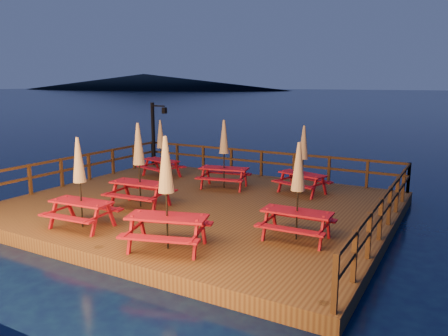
# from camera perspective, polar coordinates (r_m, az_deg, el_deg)

# --- Properties ---
(ground) EXTENTS (500.00, 500.00, 0.00)m
(ground) POSITION_cam_1_polar(r_m,az_deg,el_deg) (14.74, -3.10, -6.01)
(ground) COLOR #050B32
(ground) RESTS_ON ground
(deck) EXTENTS (12.00, 10.00, 0.40)m
(deck) POSITION_cam_1_polar(r_m,az_deg,el_deg) (14.68, -3.10, -5.27)
(deck) COLOR #4C2F18
(deck) RESTS_ON ground
(deck_piles) EXTENTS (11.44, 9.44, 1.40)m
(deck_piles) POSITION_cam_1_polar(r_m,az_deg,el_deg) (14.83, -3.08, -7.12)
(deck_piles) COLOR #342410
(deck_piles) RESTS_ON ground
(railing) EXTENTS (11.80, 9.75, 1.10)m
(railing) POSITION_cam_1_polar(r_m,az_deg,el_deg) (15.93, 0.30, -0.37)
(railing) COLOR #342410
(railing) RESTS_ON deck
(lamp_post) EXTENTS (0.85, 0.18, 3.00)m
(lamp_post) POSITION_cam_1_polar(r_m,az_deg,el_deg) (21.04, -8.91, 5.15)
(lamp_post) COLOR black
(lamp_post) RESTS_ON deck
(headland_left) EXTENTS (180.00, 84.00, 9.00)m
(headland_left) POSITION_cam_1_polar(r_m,az_deg,el_deg) (262.37, -10.41, 11.02)
(headland_left) COLOR black
(headland_left) RESTS_ON ground
(picnic_table_0) EXTENTS (2.03, 1.83, 2.45)m
(picnic_table_0) POSITION_cam_1_polar(r_m,az_deg,el_deg) (15.78, 10.29, 1.22)
(picnic_table_0) COLOR maroon
(picnic_table_0) RESTS_ON deck
(picnic_table_1) EXTENTS (2.29, 2.07, 2.73)m
(picnic_table_1) POSITION_cam_1_polar(r_m,az_deg,el_deg) (10.37, -7.53, -3.07)
(picnic_table_1) COLOR maroon
(picnic_table_1) RESTS_ON deck
(picnic_table_2) EXTENTS (1.87, 1.58, 2.50)m
(picnic_table_2) POSITION_cam_1_polar(r_m,az_deg,el_deg) (12.46, -18.31, -1.68)
(picnic_table_2) COLOR maroon
(picnic_table_2) RESTS_ON deck
(picnic_table_3) EXTENTS (2.07, 1.82, 2.58)m
(picnic_table_3) POSITION_cam_1_polar(r_m,az_deg,el_deg) (16.35, 0.00, 1.98)
(picnic_table_3) COLOR maroon
(picnic_table_3) RESTS_ON deck
(picnic_table_4) EXTENTS (1.80, 1.50, 2.50)m
(picnic_table_4) POSITION_cam_1_polar(r_m,az_deg,el_deg) (11.07, 9.61, -2.84)
(picnic_table_4) COLOR maroon
(picnic_table_4) RESTS_ON deck
(picnic_table_5) EXTENTS (2.03, 1.72, 2.70)m
(picnic_table_5) POSITION_cam_1_polar(r_m,az_deg,el_deg) (14.07, -11.02, 0.52)
(picnic_table_5) COLOR maroon
(picnic_table_5) RESTS_ON deck
(picnic_table_6) EXTENTS (1.95, 1.74, 2.39)m
(picnic_table_6) POSITION_cam_1_polar(r_m,az_deg,el_deg) (18.59, -8.25, 2.67)
(picnic_table_6) COLOR maroon
(picnic_table_6) RESTS_ON deck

